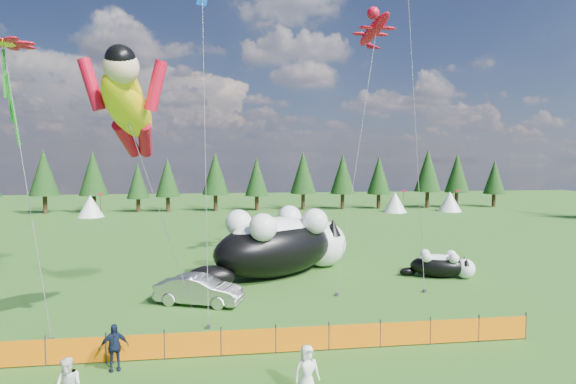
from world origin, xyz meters
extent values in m
plane|color=#0D3A0A|center=(0.00, 0.00, 0.00)|extent=(160.00, 160.00, 0.00)
cylinder|color=#262626|center=(-7.00, -3.00, 0.55)|extent=(0.06, 0.06, 1.10)
cylinder|color=#262626|center=(-5.00, -3.00, 0.55)|extent=(0.06, 0.06, 1.10)
cylinder|color=#262626|center=(-3.00, -3.00, 0.55)|extent=(0.06, 0.06, 1.10)
cylinder|color=#262626|center=(-1.00, -3.00, 0.55)|extent=(0.06, 0.06, 1.10)
cylinder|color=#262626|center=(1.00, -3.00, 0.55)|extent=(0.06, 0.06, 1.10)
cylinder|color=#262626|center=(3.00, -3.00, 0.55)|extent=(0.06, 0.06, 1.10)
cylinder|color=#262626|center=(5.00, -3.00, 0.55)|extent=(0.06, 0.06, 1.10)
cylinder|color=#262626|center=(7.00, -3.00, 0.55)|extent=(0.06, 0.06, 1.10)
cylinder|color=#262626|center=(9.00, -3.00, 0.55)|extent=(0.06, 0.06, 1.10)
cylinder|color=#262626|center=(11.00, -3.00, 0.55)|extent=(0.06, 0.06, 1.10)
cube|color=orange|center=(-8.00, -3.00, 0.50)|extent=(2.00, 0.04, 0.90)
cube|color=orange|center=(-6.00, -3.00, 0.50)|extent=(2.00, 0.04, 0.90)
cube|color=orange|center=(-4.00, -3.00, 0.50)|extent=(2.00, 0.04, 0.90)
cube|color=orange|center=(-2.00, -3.00, 0.50)|extent=(2.00, 0.04, 0.90)
cube|color=orange|center=(0.00, -3.00, 0.50)|extent=(2.00, 0.04, 0.90)
cube|color=orange|center=(2.00, -3.00, 0.50)|extent=(2.00, 0.04, 0.90)
cube|color=orange|center=(4.00, -3.00, 0.50)|extent=(2.00, 0.04, 0.90)
cube|color=orange|center=(6.00, -3.00, 0.50)|extent=(2.00, 0.04, 0.90)
cube|color=orange|center=(8.00, -3.00, 0.50)|extent=(2.00, 0.04, 0.90)
cube|color=orange|center=(10.00, -3.00, 0.50)|extent=(2.00, 0.04, 0.90)
ellipsoid|color=black|center=(2.18, 8.12, 1.72)|extent=(9.43, 7.97, 3.44)
ellipsoid|color=white|center=(2.18, 8.12, 2.58)|extent=(7.04, 5.88, 2.10)
sphere|color=white|center=(5.58, 10.25, 1.53)|extent=(3.06, 3.06, 3.06)
sphere|color=#FE626A|center=(6.69, 10.95, 1.53)|extent=(0.43, 0.43, 0.43)
ellipsoid|color=black|center=(-1.71, 5.69, 0.67)|extent=(2.98, 2.56, 1.34)
cone|color=black|center=(6.07, 9.48, 2.75)|extent=(1.07, 1.07, 1.07)
cone|color=black|center=(5.10, 11.03, 2.75)|extent=(1.07, 1.07, 1.07)
sphere|color=white|center=(3.30, 10.29, 3.35)|extent=(1.61, 1.61, 1.61)
sphere|color=white|center=(4.62, 8.19, 3.35)|extent=(1.61, 1.61, 1.61)
sphere|color=white|center=(-0.10, 8.16, 3.35)|extent=(1.61, 1.61, 1.61)
sphere|color=white|center=(1.22, 6.05, 3.35)|extent=(1.61, 1.61, 1.61)
ellipsoid|color=black|center=(11.98, 6.54, 0.67)|extent=(3.66, 2.54, 1.33)
ellipsoid|color=white|center=(11.98, 6.54, 1.00)|extent=(2.74, 1.86, 0.82)
sphere|color=white|center=(13.45, 6.04, 0.59)|extent=(1.19, 1.19, 1.19)
sphere|color=#FE626A|center=(13.93, 5.88, 0.59)|extent=(0.17, 0.17, 0.17)
ellipsoid|color=black|center=(10.29, 7.11, 0.26)|extent=(1.15, 0.82, 0.52)
cone|color=black|center=(13.34, 5.71, 1.07)|extent=(0.42, 0.42, 0.42)
cone|color=black|center=(13.56, 6.38, 1.07)|extent=(0.42, 0.42, 0.42)
sphere|color=white|center=(12.90, 6.74, 1.30)|extent=(0.62, 0.62, 0.62)
sphere|color=white|center=(12.59, 5.82, 1.30)|extent=(0.62, 0.62, 0.62)
sphere|color=white|center=(11.43, 7.23, 1.30)|extent=(0.62, 0.62, 0.62)
sphere|color=white|center=(11.12, 6.32, 1.30)|extent=(0.62, 0.62, 0.62)
imported|color=#B4B4B9|center=(-2.18, 3.20, 0.71)|extent=(4.57, 2.86, 1.42)
imported|color=#121C33|center=(-4.58, -3.60, 0.80)|extent=(1.04, 0.73, 1.61)
imported|color=white|center=(1.61, -6.15, 0.79)|extent=(0.84, 0.62, 1.58)
cylinder|color=#595959|center=(-3.59, 1.32, 4.70)|extent=(0.03, 0.03, 9.79)
cube|color=#262626|center=(-2.52, 2.76, 0.08)|extent=(0.15, 0.15, 0.16)
cylinder|color=#595959|center=(7.09, 7.40, 8.09)|extent=(0.03, 0.03, 18.13)
cube|color=#262626|center=(4.92, 3.60, 0.08)|extent=(0.15, 0.15, 0.16)
cylinder|color=#595959|center=(-9.00, 0.77, 6.20)|extent=(0.03, 0.03, 12.81)
cube|color=#262626|center=(-7.63, -0.83, 0.08)|extent=(0.15, 0.15, 0.16)
cube|color=#18881C|center=(-10.37, 2.37, 9.86)|extent=(0.19, 0.19, 4.21)
cylinder|color=#595959|center=(-1.75, 2.35, 7.80)|extent=(0.03, 0.03, 16.12)
cube|color=#262626|center=(-1.58, -0.18, 0.08)|extent=(0.15, 0.15, 0.16)
cylinder|color=#595959|center=(9.97, 6.26, 12.23)|extent=(0.03, 0.03, 24.75)
cube|color=#262626|center=(9.77, 3.60, 0.08)|extent=(0.15, 0.15, 0.16)
camera|label=1|loc=(-0.66, -19.04, 7.11)|focal=28.00mm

